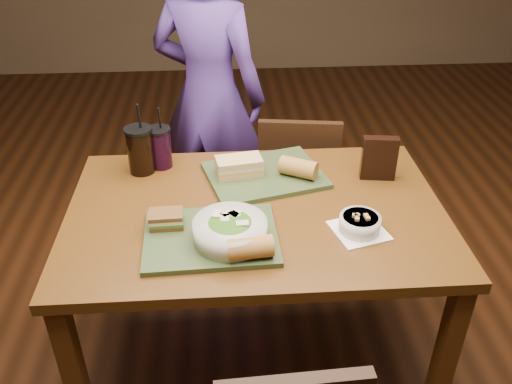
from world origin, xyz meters
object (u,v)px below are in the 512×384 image
chair_far (295,185)px  salad_bowl (230,230)px  tray_near (211,237)px  baguette_near (250,248)px  diner (209,96)px  cup_berry (160,147)px  soup_bowl (360,223)px  cup_cola (140,150)px  dining_table (256,230)px  sandwich_far (239,166)px  baguette_far (298,168)px  tray_far (265,175)px  sandwich_near (166,219)px  chip_bag (379,158)px

chair_far → salad_bowl: (-0.32, -0.80, 0.35)m
tray_near → baguette_near: baguette_near is taller
diner → cup_berry: (-0.18, -0.62, 0.05)m
soup_bowl → tray_near: bearing=-178.3°
baguette_near → cup_cola: 0.68m
dining_table → cup_cola: cup_cola is taller
tray_near → sandwich_far: bearing=74.2°
baguette_near → dining_table: bearing=82.5°
chair_far → baguette_far: bearing=-97.3°
cup_berry → dining_table: bearing=-43.1°
tray_far → chair_far: bearing=66.1°
dining_table → soup_bowl: soup_bowl is taller
salad_bowl → baguette_near: size_ratio=1.69×
tray_far → sandwich_near: size_ratio=3.77×
chair_far → salad_bowl: bearing=-111.6°
dining_table → diner: (-0.16, 0.95, 0.12)m
sandwich_near → baguette_far: baguette_far is taller
baguette_near → salad_bowl: bearing=123.0°
chair_far → tray_far: size_ratio=1.97×
sandwich_near → cup_berry: (-0.05, 0.43, 0.04)m
dining_table → sandwich_near: bearing=-161.2°
diner → baguette_far: (0.33, -0.77, 0.02)m
tray_far → salad_bowl: size_ratio=1.82×
diner → baguette_far: size_ratio=11.32×
sandwich_far → cup_berry: bearing=159.0°
salad_bowl → cup_berry: bearing=116.3°
salad_bowl → diner: bearing=93.6°
sandwich_near → cup_cola: size_ratio=0.39×
chair_far → chip_bag: bearing=-60.7°
tray_far → sandwich_far: bearing=-179.6°
soup_bowl → baguette_near: bearing=-160.5°
tray_near → salad_bowl: 0.08m
diner → sandwich_far: size_ratio=8.61×
dining_table → cup_cola: (-0.42, 0.29, 0.18)m
baguette_far → cup_berry: bearing=164.7°
sandwich_far → diner: bearing=98.8°
chair_far → tray_far: (-0.18, -0.40, 0.30)m
sandwich_far → cup_cola: (-0.37, 0.08, 0.04)m
chair_far → cup_berry: (-0.57, -0.29, 0.37)m
tray_near → sandwich_far: sandwich_far is taller
cup_cola → chip_bag: size_ratio=1.67×
baguette_near → sandwich_far: bearing=91.5°
sandwich_far → cup_cola: size_ratio=0.64×
baguette_near → baguette_far: same height
chair_far → sandwich_far: sandwich_far is taller
sandwich_near → baguette_near: baguette_near is taller
chair_far → cup_berry: cup_berry is taller
cup_cola → tray_far: bearing=-9.5°
tray_far → sandwich_far: sandwich_far is taller
soup_bowl → tray_far: bearing=127.6°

